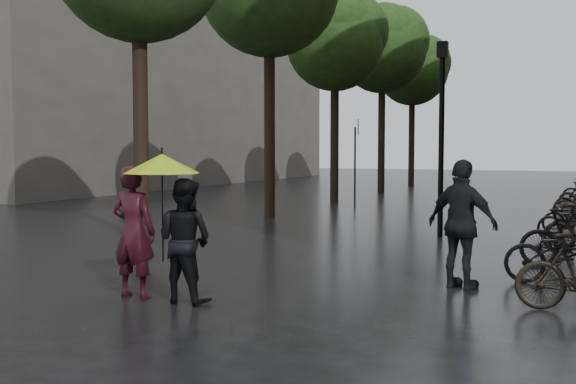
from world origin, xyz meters
The scene contains 9 objects.
ground centered at (0.00, 0.00, 0.00)m, with size 120.00×120.00×0.00m, color black.
bg_building centered at (-22.00, 28.00, 7.00)m, with size 16.00×30.00×14.00m, color #47423D.
street_trees centered at (-3.99, 15.91, 6.34)m, with size 4.33×34.03×8.91m.
person_burgundy centered at (-0.88, 2.41, 0.90)m, with size 0.65×0.43×1.79m, color black.
person_black centered at (-0.11, 2.47, 0.81)m, with size 0.79×0.62×1.63m, color black.
lime_umbrella centered at (-0.45, 2.47, 1.81)m, with size 1.02×1.02×1.51m.
pedestrian_walking centered at (3.07, 4.81, 0.93)m, with size 1.09×0.45×1.86m, color black.
lamp_post centered at (1.64, 10.45, 2.68)m, with size 0.23×0.23×4.41m.
cycle_sign centered at (-2.66, 17.40, 2.01)m, with size 0.16×0.55×3.04m.
Camera 1 is at (4.67, -4.96, 2.01)m, focal length 42.00 mm.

